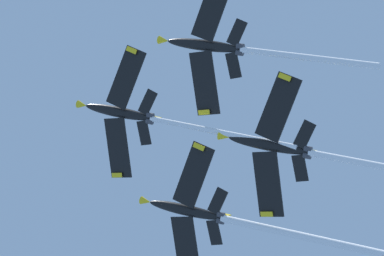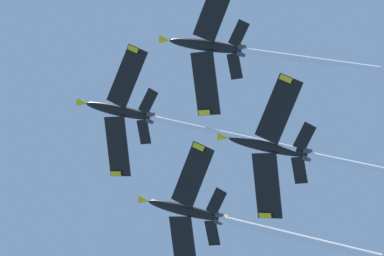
{
  "view_description": "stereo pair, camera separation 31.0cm",
  "coord_description": "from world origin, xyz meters",
  "px_view_note": "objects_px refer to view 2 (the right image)",
  "views": [
    {
      "loc": [
        11.08,
        -6.77,
        1.7
      ],
      "look_at": [
        22.74,
        -17.46,
        127.25
      ],
      "focal_mm": 83.48,
      "sensor_mm": 36.0,
      "label": 1
    },
    {
      "loc": [
        11.29,
        -6.55,
        1.7
      ],
      "look_at": [
        22.74,
        -17.46,
        127.25
      ],
      "focal_mm": 83.48,
      "sensor_mm": 36.0,
      "label": 2
    }
  ],
  "objects_px": {
    "jet_lead": "(142,116)",
    "jet_slot": "(306,154)",
    "jet_left_wing": "(231,49)",
    "jet_right_wing": "(223,219)"
  },
  "relations": [
    {
      "from": "jet_left_wing",
      "to": "jet_slot",
      "type": "xyz_separation_m",
      "value": [
        3.14,
        -16.46,
        -7.45
      ]
    },
    {
      "from": "jet_lead",
      "to": "jet_left_wing",
      "type": "distance_m",
      "value": 17.16
    },
    {
      "from": "jet_right_wing",
      "to": "jet_slot",
      "type": "distance_m",
      "value": 15.83
    },
    {
      "from": "jet_left_wing",
      "to": "jet_right_wing",
      "type": "bearing_deg",
      "value": -41.15
    },
    {
      "from": "jet_lead",
      "to": "jet_slot",
      "type": "height_order",
      "value": "jet_lead"
    },
    {
      "from": "jet_left_wing",
      "to": "jet_right_wing",
      "type": "xyz_separation_m",
      "value": [
        17.88,
        -15.63,
        -1.75
      ]
    },
    {
      "from": "jet_lead",
      "to": "jet_slot",
      "type": "distance_m",
      "value": 26.34
    },
    {
      "from": "jet_slot",
      "to": "jet_left_wing",
      "type": "bearing_deg",
      "value": 100.79
    },
    {
      "from": "jet_lead",
      "to": "jet_left_wing",
      "type": "bearing_deg",
      "value": -171.76
    },
    {
      "from": "jet_left_wing",
      "to": "jet_right_wing",
      "type": "height_order",
      "value": "jet_left_wing"
    }
  ]
}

